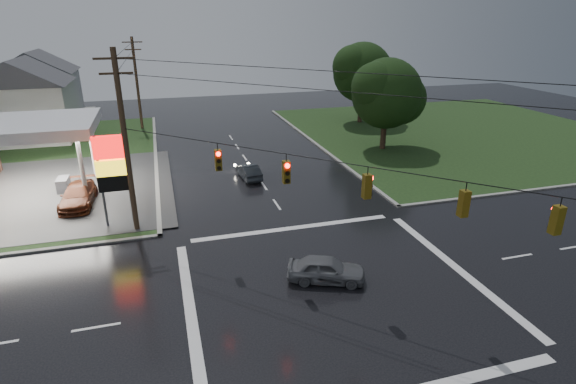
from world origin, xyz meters
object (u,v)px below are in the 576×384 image
object	(u,v)px
car_pump	(78,195)
tree_ne_near	(388,94)
house_near	(24,99)
house_far	(39,84)
utility_pole_n	(137,82)
car_north	(249,171)
car_crossing	(326,269)
pylon_sign	(113,166)
utility_pole_nw	(125,142)
tree_ne_far	(364,73)

from	to	relation	value
car_pump	tree_ne_near	bearing A→B (deg)	17.01
house_near	house_far	bearing A→B (deg)	94.76
utility_pole_n	car_pump	world-z (taller)	utility_pole_n
house_near	car_north	distance (m)	27.92
house_far	car_crossing	size ratio (longest dim) A/B	2.84
pylon_sign	car_crossing	size ratio (longest dim) A/B	1.54
utility_pole_n	car_north	size ratio (longest dim) A/B	2.80
utility_pole_nw	house_far	xyz separation A→B (m)	(-12.45, 38.50, -1.32)
car_pump	house_far	bearing A→B (deg)	106.73
pylon_sign	tree_ne_far	distance (m)	36.35
tree_ne_near	car_crossing	xyz separation A→B (m)	(-14.30, -21.30, -4.90)
tree_ne_near	car_crossing	size ratio (longest dim) A/B	2.31
pylon_sign	utility_pole_nw	xyz separation A→B (m)	(1.00, -1.00, 1.71)
house_near	tree_ne_near	world-z (taller)	tree_ne_near
utility_pole_nw	pylon_sign	bearing A→B (deg)	135.00
utility_pole_n	house_near	size ratio (longest dim) A/B	0.95
house_near	car_pump	world-z (taller)	house_near
utility_pole_nw	car_pump	world-z (taller)	utility_pole_nw
utility_pole_nw	house_near	xyz separation A→B (m)	(-11.45, 26.50, -1.32)
pylon_sign	car_north	size ratio (longest dim) A/B	1.60
utility_pole_n	tree_ne_far	distance (m)	26.96
tree_ne_near	pylon_sign	bearing A→B (deg)	-154.99
pylon_sign	car_pump	bearing A→B (deg)	125.01
house_near	tree_ne_near	xyz separation A→B (m)	(35.09, -14.01, 1.16)
utility_pole_nw	tree_ne_far	size ratio (longest dim) A/B	1.12
house_near	car_crossing	distance (m)	41.15
car_crossing	utility_pole_n	bearing A→B (deg)	35.88
pylon_sign	house_near	xyz separation A→B (m)	(-10.45, 25.50, 0.39)
house_far	pylon_sign	bearing A→B (deg)	-73.02
utility_pole_n	car_crossing	distance (m)	38.76
utility_pole_nw	tree_ne_far	distance (m)	36.20
tree_ne_far	pylon_sign	bearing A→B (deg)	-139.65
house_far	tree_ne_near	distance (m)	44.50
utility_pole_n	house_near	world-z (taller)	utility_pole_n
house_near	house_far	distance (m)	12.04
tree_ne_near	car_pump	bearing A→B (deg)	-165.47
tree_ne_far	house_far	bearing A→B (deg)	160.29
utility_pole_n	tree_ne_far	world-z (taller)	utility_pole_n
tree_ne_far	car_pump	bearing A→B (deg)	-148.00
pylon_sign	house_near	world-z (taller)	house_near
car_north	car_pump	bearing A→B (deg)	4.68
pylon_sign	car_north	xyz separation A→B (m)	(9.70, 6.55, -3.39)
house_near	tree_ne_near	bearing A→B (deg)	-21.76
car_pump	tree_ne_far	bearing A→B (deg)	34.48
utility_pole_nw	tree_ne_near	world-z (taller)	utility_pole_nw
house_near	house_far	size ratio (longest dim) A/B	1.00
pylon_sign	car_pump	world-z (taller)	pylon_sign
house_near	house_far	world-z (taller)	same
pylon_sign	house_far	size ratio (longest dim) A/B	0.54
tree_ne_near	utility_pole_nw	bearing A→B (deg)	-152.14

